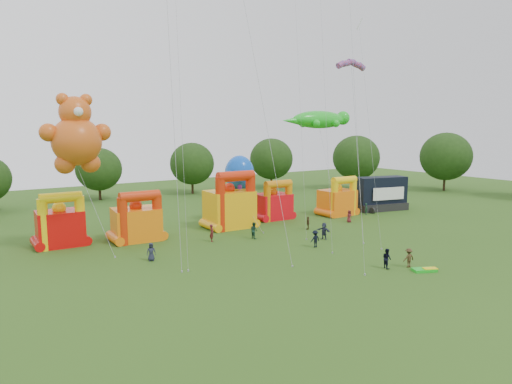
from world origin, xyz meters
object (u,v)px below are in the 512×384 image
spectator_0 (151,252)px  octopus_kite (243,187)px  gecko_kite (324,145)px  spectator_4 (308,223)px  bouncy_castle_0 (60,225)px  bouncy_castle_2 (231,206)px  teddy_bear_kite (83,162)px  stage_trailer (381,194)px

spectator_0 → octopus_kite: bearing=42.2°
gecko_kite → spectator_4: size_ratio=9.28×
octopus_kite → spectator_0: (-15.99, -9.49, -3.99)m
bouncy_castle_0 → octopus_kite: bearing=-2.7°
bouncy_castle_2 → gecko_kite: size_ratio=0.48×
bouncy_castle_2 → spectator_4: size_ratio=4.46×
gecko_kite → bouncy_castle_0: bearing=179.2°
octopus_kite → teddy_bear_kite: bearing=-169.7°
teddy_bear_kite → spectator_0: bearing=-52.7°
stage_trailer → spectator_0: stage_trailer is taller
spectator_0 → spectator_4: 20.97m
bouncy_castle_0 → spectator_4: 28.12m
bouncy_castle_0 → bouncy_castle_2: bouncy_castle_2 is taller
octopus_kite → gecko_kite: bearing=2.2°
bouncy_castle_2 → spectator_4: 9.81m
gecko_kite → stage_trailer: bearing=-23.4°
teddy_bear_kite → octopus_kite: 21.18m
octopus_kite → bouncy_castle_0: bearing=177.3°
bouncy_castle_0 → bouncy_castle_2: size_ratio=0.81×
teddy_bear_kite → gecko_kite: size_ratio=1.05×
gecko_kite → octopus_kite: bearing=-177.8°
bouncy_castle_2 → octopus_kite: 3.44m
teddy_bear_kite → spectator_4: size_ratio=9.76×
bouncy_castle_0 → teddy_bear_kite: size_ratio=0.37×
spectator_0 → spectator_4: (20.85, 2.18, -0.05)m
bouncy_castle_0 → spectator_0: bearing=-60.4°
gecko_kite → octopus_kite: size_ratio=1.64×
octopus_kite → spectator_0: 19.02m
bouncy_castle_0 → teddy_bear_kite: (1.56, -4.73, 6.92)m
spectator_0 → spectator_4: bearing=17.5°
bouncy_castle_0 → teddy_bear_kite: teddy_bear_kite is taller
bouncy_castle_0 → spectator_4: (26.82, -8.33, -1.43)m
spectator_4 → spectator_0: bearing=-54.2°
spectator_4 → bouncy_castle_2: bearing=-100.5°
spectator_4 → stage_trailer: bearing=133.2°
bouncy_castle_2 → spectator_0: bouncy_castle_2 is taller
stage_trailer → spectator_4: size_ratio=5.17×
octopus_kite → spectator_4: size_ratio=5.65×
octopus_kite → spectator_4: bearing=-56.4°
stage_trailer → spectator_0: size_ratio=4.84×
gecko_kite → spectator_4: 15.16m
octopus_kite → spectator_4: (4.86, -7.31, -4.05)m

